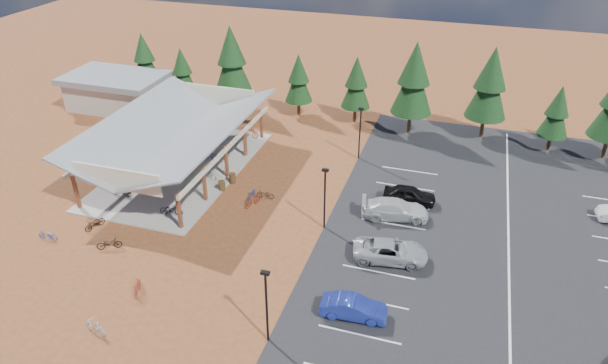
{
  "coord_description": "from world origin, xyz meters",
  "views": [
    {
      "loc": [
        13.89,
        -31.01,
        23.96
      ],
      "look_at": [
        2.53,
        4.7,
        2.13
      ],
      "focal_mm": 32.0,
      "sensor_mm": 36.0,
      "label": 1
    }
  ],
  "objects_px": {
    "car_4": "(410,195)",
    "bike_7": "(250,133)",
    "bike_13": "(95,327)",
    "bike_6": "(208,154)",
    "bike_5": "(209,174)",
    "car_2": "(390,251)",
    "lamp_post_2": "(360,130)",
    "bike_12": "(109,243)",
    "outbuilding": "(117,91)",
    "bike_4": "(171,210)",
    "car_3": "(395,209)",
    "bike_2": "(187,150)",
    "bike_10": "(48,235)",
    "bike_pavilion": "(177,131)",
    "lamp_post_0": "(266,302)",
    "bike_11": "(137,287)",
    "bike_16": "(265,194)",
    "bike_3": "(196,142)",
    "bike_14": "(252,194)",
    "trash_bin_0": "(222,186)",
    "trash_bin_1": "(232,178)",
    "bike_0": "(121,191)",
    "lamp_post_1": "(325,195)",
    "bike_15": "(252,200)",
    "bike_1": "(139,181)",
    "car_1": "(354,308)",
    "bike_8": "(95,223)"
  },
  "relations": [
    {
      "from": "bike_10",
      "to": "car_2",
      "type": "distance_m",
      "value": 25.15
    },
    {
      "from": "trash_bin_1",
      "to": "bike_6",
      "type": "xyz_separation_m",
      "value": [
        -4.07,
        3.4,
        0.08
      ]
    },
    {
      "from": "bike_10",
      "to": "bike_13",
      "type": "distance_m",
      "value": 11.48
    },
    {
      "from": "bike_13",
      "to": "car_4",
      "type": "distance_m",
      "value": 25.48
    },
    {
      "from": "bike_5",
      "to": "car_2",
      "type": "height_order",
      "value": "car_2"
    },
    {
      "from": "bike_12",
      "to": "car_2",
      "type": "distance_m",
      "value": 20.18
    },
    {
      "from": "bike_11",
      "to": "bike_16",
      "type": "height_order",
      "value": "bike_11"
    },
    {
      "from": "lamp_post_2",
      "to": "bike_14",
      "type": "relative_size",
      "value": 3.14
    },
    {
      "from": "bike_1",
      "to": "bike_2",
      "type": "distance_m",
      "value": 6.74
    },
    {
      "from": "bike_1",
      "to": "car_2",
      "type": "xyz_separation_m",
      "value": [
        22.31,
        -3.42,
        0.2
      ]
    },
    {
      "from": "bike_pavilion",
      "to": "lamp_post_0",
      "type": "xyz_separation_m",
      "value": [
        15.0,
        -17.0,
        -0.85
      ]
    },
    {
      "from": "bike_16",
      "to": "car_2",
      "type": "distance_m",
      "value": 12.37
    },
    {
      "from": "lamp_post_0",
      "to": "bike_13",
      "type": "bearing_deg",
      "value": -165.42
    },
    {
      "from": "lamp_post_2",
      "to": "trash_bin_0",
      "type": "relative_size",
      "value": 5.71
    },
    {
      "from": "bike_16",
      "to": "bike_5",
      "type": "bearing_deg",
      "value": -108.31
    },
    {
      "from": "car_4",
      "to": "bike_7",
      "type": "bearing_deg",
      "value": 64.22
    },
    {
      "from": "bike_14",
      "to": "bike_15",
      "type": "height_order",
      "value": "bike_15"
    },
    {
      "from": "bike_11",
      "to": "car_3",
      "type": "relative_size",
      "value": 0.31
    },
    {
      "from": "trash_bin_0",
      "to": "bike_5",
      "type": "height_order",
      "value": "bike_5"
    },
    {
      "from": "bike_10",
      "to": "bike_16",
      "type": "xyz_separation_m",
      "value": [
        13.26,
        10.28,
        -0.01
      ]
    },
    {
      "from": "outbuilding",
      "to": "bike_4",
      "type": "relative_size",
      "value": 5.77
    },
    {
      "from": "bike_4",
      "to": "car_1",
      "type": "relative_size",
      "value": 0.47
    },
    {
      "from": "lamp_post_1",
      "to": "bike_pavilion",
      "type": "bearing_deg",
      "value": 161.57
    },
    {
      "from": "bike_3",
      "to": "bike_8",
      "type": "height_order",
      "value": "bike_3"
    },
    {
      "from": "trash_bin_1",
      "to": "bike_0",
      "type": "bearing_deg",
      "value": -147.77
    },
    {
      "from": "bike_2",
      "to": "bike_12",
      "type": "bearing_deg",
      "value": -175.93
    },
    {
      "from": "bike_0",
      "to": "bike_8",
      "type": "height_order",
      "value": "bike_0"
    },
    {
      "from": "lamp_post_1",
      "to": "trash_bin_0",
      "type": "bearing_deg",
      "value": 164.66
    },
    {
      "from": "bike_10",
      "to": "bike_11",
      "type": "distance_m",
      "value": 10.05
    },
    {
      "from": "bike_2",
      "to": "bike_10",
      "type": "height_order",
      "value": "bike_2"
    },
    {
      "from": "bike_6",
      "to": "bike_12",
      "type": "distance_m",
      "value": 14.83
    },
    {
      "from": "bike_11",
      "to": "lamp_post_2",
      "type": "bearing_deg",
      "value": 46.51
    },
    {
      "from": "bike_13",
      "to": "car_2",
      "type": "relative_size",
      "value": 0.32
    },
    {
      "from": "lamp_post_2",
      "to": "bike_13",
      "type": "bearing_deg",
      "value": -110.44
    },
    {
      "from": "bike_7",
      "to": "bike_13",
      "type": "height_order",
      "value": "bike_7"
    },
    {
      "from": "bike_pavilion",
      "to": "car_4",
      "type": "bearing_deg",
      "value": 1.6
    },
    {
      "from": "bike_13",
      "to": "car_2",
      "type": "bearing_deg",
      "value": 141.14
    },
    {
      "from": "bike_6",
      "to": "bike_7",
      "type": "distance_m",
      "value": 5.63
    },
    {
      "from": "lamp_post_2",
      "to": "bike_4",
      "type": "height_order",
      "value": "lamp_post_2"
    },
    {
      "from": "lamp_post_1",
      "to": "bike_13",
      "type": "relative_size",
      "value": 3.13
    },
    {
      "from": "bike_2",
      "to": "bike_8",
      "type": "bearing_deg",
      "value": 173.75
    },
    {
      "from": "lamp_post_2",
      "to": "bike_13",
      "type": "relative_size",
      "value": 3.13
    },
    {
      "from": "lamp_post_2",
      "to": "car_3",
      "type": "xyz_separation_m",
      "value": [
        4.91,
        -8.98,
        -2.18
      ]
    },
    {
      "from": "bike_5",
      "to": "car_3",
      "type": "distance_m",
      "value": 16.59
    },
    {
      "from": "trash_bin_0",
      "to": "bike_12",
      "type": "xyz_separation_m",
      "value": [
        -4.25,
        -9.94,
        0.02
      ]
    },
    {
      "from": "bike_2",
      "to": "bike_5",
      "type": "relative_size",
      "value": 0.9
    },
    {
      "from": "lamp_post_2",
      "to": "bike_12",
      "type": "xyz_separation_m",
      "value": [
        -14.09,
        -19.24,
        -2.51
      ]
    },
    {
      "from": "bike_4",
      "to": "bike_7",
      "type": "xyz_separation_m",
      "value": [
        0.47,
        14.91,
        0.06
      ]
    },
    {
      "from": "bike_11",
      "to": "car_4",
      "type": "bearing_deg",
      "value": 26.23
    },
    {
      "from": "bike_3",
      "to": "bike_4",
      "type": "bearing_deg",
      "value": -149.91
    }
  ]
}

